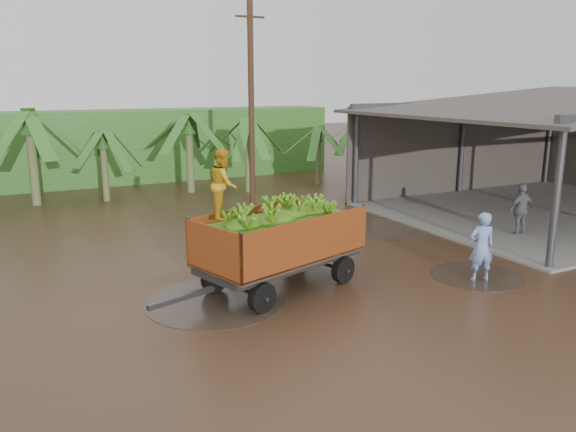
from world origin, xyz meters
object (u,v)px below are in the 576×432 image
object	(u,v)px
man_blue	(482,247)
man_grey	(521,210)
utility_pole	(251,105)
banana_trailer	(279,238)

from	to	relation	value
man_blue	man_grey	distance (m)	5.07
utility_pole	man_grey	bearing A→B (deg)	-56.38
man_grey	utility_pole	distance (m)	10.88
man_blue	utility_pole	distance (m)	11.77
banana_trailer	utility_pole	distance (m)	10.39
banana_trailer	man_blue	world-z (taller)	banana_trailer
man_blue	man_grey	xyz separation A→B (m)	(4.36, 2.59, -0.01)
banana_trailer	man_grey	bearing A→B (deg)	-12.50
man_blue	banana_trailer	bearing A→B (deg)	-1.93
man_blue	utility_pole	world-z (taller)	utility_pole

